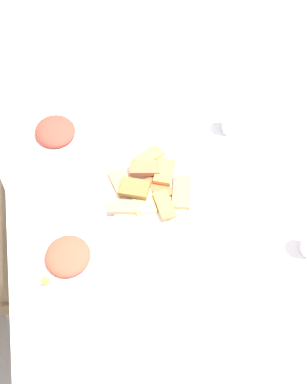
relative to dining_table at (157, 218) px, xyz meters
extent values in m
plane|color=#A4A5A2|center=(0.00, 0.00, -0.65)|extent=(6.00, 6.00, 0.00)
cube|color=white|center=(0.00, 0.00, 0.06)|extent=(1.23, 0.93, 0.02)
cylinder|color=#4D4357|center=(0.55, -0.40, -0.30)|extent=(0.04, 0.04, 0.70)
cylinder|color=#4D4357|center=(0.55, 0.40, -0.30)|extent=(0.04, 0.04, 0.70)
cylinder|color=#946D52|center=(0.30, 0.53, -0.46)|extent=(0.03, 0.03, 0.40)
cylinder|color=#946D52|center=(-0.08, 0.54, -0.46)|extent=(0.03, 0.03, 0.40)
cylinder|color=white|center=(0.08, 0.01, 0.08)|extent=(0.31, 0.31, 0.01)
cube|color=#C66742|center=(0.13, 0.01, 0.11)|extent=(0.07, 0.11, 0.02)
cube|color=tan|center=(0.10, 0.09, 0.09)|extent=(0.11, 0.08, 0.01)
cube|color=#CA6139|center=(0.06, -0.02, 0.09)|extent=(0.11, 0.08, 0.01)
cube|color=tan|center=(0.02, -0.08, 0.09)|extent=(0.14, 0.09, 0.02)
cube|color=#D98E48|center=(-0.03, -0.02, 0.10)|extent=(0.11, 0.05, 0.01)
cube|color=olive|center=(0.05, 0.06, 0.11)|extent=(0.10, 0.11, 0.01)
cube|color=#E6D376|center=(0.01, 0.04, 0.09)|extent=(0.09, 0.06, 0.01)
cube|color=tan|center=(0.19, -0.01, 0.09)|extent=(0.09, 0.11, 0.02)
cube|color=tan|center=(0.00, 0.10, 0.09)|extent=(0.07, 0.11, 0.01)
cube|color=gold|center=(0.10, -0.05, 0.10)|extent=(0.12, 0.09, 0.01)
cylinder|color=white|center=(0.37, 0.28, 0.08)|extent=(0.22, 0.22, 0.01)
ellipsoid|color=#D54133|center=(0.37, 0.28, 0.09)|extent=(0.17, 0.16, 0.05)
sphere|color=#E9E14C|center=(0.38, 0.27, 0.10)|extent=(0.03, 0.03, 0.03)
cylinder|color=white|center=(-0.14, 0.29, 0.08)|extent=(0.21, 0.21, 0.01)
ellipsoid|color=#C94E38|center=(-0.14, 0.29, 0.09)|extent=(0.15, 0.14, 0.04)
sphere|color=#E7DC47|center=(-0.20, 0.36, 0.09)|extent=(0.02, 0.02, 0.02)
cylinder|color=silver|center=(0.27, -0.33, 0.13)|extent=(0.07, 0.07, 0.12)
cube|color=white|center=(0.31, -0.19, 0.07)|extent=(0.18, 0.18, 0.00)
cube|color=silver|center=(0.31, -0.20, 0.08)|extent=(0.19, 0.02, 0.00)
cube|color=silver|center=(0.31, -0.17, 0.08)|extent=(0.18, 0.04, 0.00)
camera|label=1|loc=(-0.88, 0.20, 1.27)|focal=44.81mm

